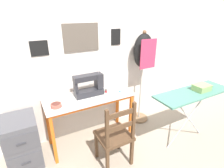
# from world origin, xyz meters

# --- Properties ---
(ground_plane) EXTENTS (14.00, 14.00, 0.00)m
(ground_plane) POSITION_xyz_m (0.00, 0.00, 0.00)
(ground_plane) COLOR tan
(wall_back) EXTENTS (10.00, 0.07, 2.55)m
(wall_back) POSITION_xyz_m (0.00, 0.55, 1.28)
(wall_back) COLOR silver
(wall_back) RESTS_ON ground_plane
(sewing_table) EXTENTS (1.22, 0.49, 0.74)m
(sewing_table) POSITION_xyz_m (0.00, 0.23, 0.64)
(sewing_table) COLOR silver
(sewing_table) RESTS_ON ground_plane
(sewing_machine) EXTENTS (0.41, 0.16, 0.32)m
(sewing_machine) POSITION_xyz_m (0.03, 0.27, 0.88)
(sewing_machine) COLOR #28282D
(sewing_machine) RESTS_ON sewing_table
(fabric_bowl) EXTENTS (0.13, 0.13, 0.05)m
(fabric_bowl) POSITION_xyz_m (-0.46, 0.16, 0.77)
(fabric_bowl) COLOR #B25647
(fabric_bowl) RESTS_ON sewing_table
(scissors) EXTENTS (0.12, 0.11, 0.01)m
(scissors) POSITION_xyz_m (0.46, 0.15, 0.74)
(scissors) COLOR silver
(scissors) RESTS_ON sewing_table
(thread_spool_near_machine) EXTENTS (0.04, 0.04, 0.04)m
(thread_spool_near_machine) POSITION_xyz_m (0.25, 0.23, 0.76)
(thread_spool_near_machine) COLOR red
(thread_spool_near_machine) RESTS_ON sewing_table
(wooden_chair) EXTENTS (0.40, 0.38, 0.90)m
(wooden_chair) POSITION_xyz_m (0.10, -0.31, 0.42)
(wooden_chair) COLOR #513823
(wooden_chair) RESTS_ON ground_plane
(filing_cabinet) EXTENTS (0.38, 0.48, 0.64)m
(filing_cabinet) POSITION_xyz_m (-0.91, 0.25, 0.32)
(filing_cabinet) COLOR #4C4C51
(filing_cabinet) RESTS_ON ground_plane
(dress_form) EXTENTS (0.34, 0.32, 1.56)m
(dress_form) POSITION_xyz_m (0.97, 0.35, 1.16)
(dress_form) COLOR #846647
(dress_form) RESTS_ON ground_plane
(ironing_board) EXTENTS (1.16, 0.36, 0.82)m
(ironing_board) POSITION_xyz_m (1.24, -0.45, 0.77)
(ironing_board) COLOR #518E7A
(ironing_board) RESTS_ON ground_plane
(storage_box) EXTENTS (0.23, 0.17, 0.08)m
(storage_box) POSITION_xyz_m (1.37, -0.46, 0.86)
(storage_box) COLOR #8EB266
(storage_box) RESTS_ON ironing_board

